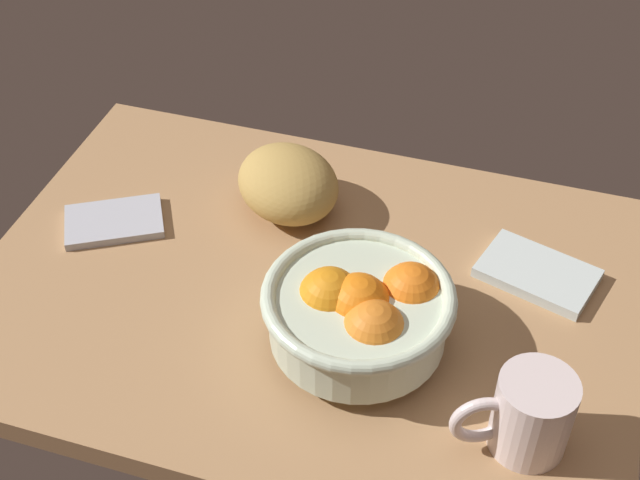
{
  "coord_description": "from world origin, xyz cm",
  "views": [
    {
      "loc": [
        -22.86,
        68.14,
        73.36
      ],
      "look_at": [
        -0.97,
        -2.67,
        5.0
      ],
      "focal_mm": 49.63,
      "sensor_mm": 36.0,
      "label": 1
    }
  ],
  "objects_px": {
    "fruit_bowl": "(360,310)",
    "mug": "(528,414)",
    "napkin_folded": "(114,221)",
    "bread_loaf": "(288,184)",
    "napkin_spare": "(537,273)"
  },
  "relations": [
    {
      "from": "bread_loaf",
      "to": "napkin_spare",
      "type": "bearing_deg",
      "value": 174.27
    },
    {
      "from": "napkin_folded",
      "to": "mug",
      "type": "distance_m",
      "value": 0.56
    },
    {
      "from": "bread_loaf",
      "to": "napkin_spare",
      "type": "height_order",
      "value": "bread_loaf"
    },
    {
      "from": "fruit_bowl",
      "to": "napkin_spare",
      "type": "height_order",
      "value": "fruit_bowl"
    },
    {
      "from": "mug",
      "to": "fruit_bowl",
      "type": "bearing_deg",
      "value": -21.58
    },
    {
      "from": "napkin_folded",
      "to": "mug",
      "type": "bearing_deg",
      "value": 161.9
    },
    {
      "from": "mug",
      "to": "napkin_folded",
      "type": "bearing_deg",
      "value": -18.1
    },
    {
      "from": "napkin_spare",
      "to": "fruit_bowl",
      "type": "bearing_deg",
      "value": 43.25
    },
    {
      "from": "fruit_bowl",
      "to": "napkin_spare",
      "type": "bearing_deg",
      "value": -136.75
    },
    {
      "from": "bread_loaf",
      "to": "mug",
      "type": "bearing_deg",
      "value": 141.14
    },
    {
      "from": "bread_loaf",
      "to": "napkin_folded",
      "type": "bearing_deg",
      "value": 25.3
    },
    {
      "from": "bread_loaf",
      "to": "napkin_folded",
      "type": "height_order",
      "value": "bread_loaf"
    },
    {
      "from": "fruit_bowl",
      "to": "mug",
      "type": "distance_m",
      "value": 0.2
    },
    {
      "from": "fruit_bowl",
      "to": "mug",
      "type": "relative_size",
      "value": 1.79
    },
    {
      "from": "mug",
      "to": "napkin_spare",
      "type": "bearing_deg",
      "value": -86.69
    }
  ]
}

